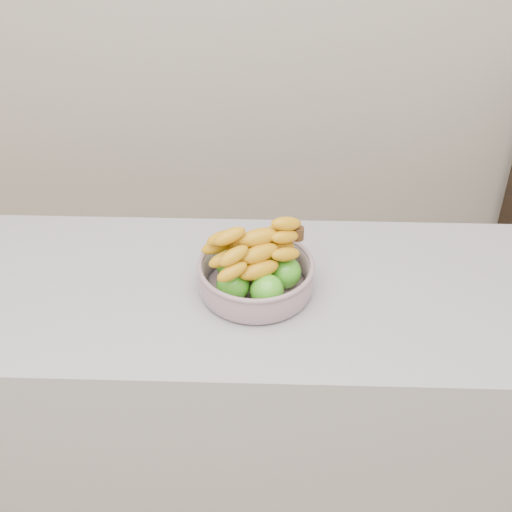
{
  "coord_description": "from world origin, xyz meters",
  "views": [
    {
      "loc": [
        0.2,
        -0.58,
        1.97
      ],
      "look_at": [
        0.16,
        0.73,
        1.0
      ],
      "focal_mm": 50.0,
      "sensor_mm": 36.0,
      "label": 1
    }
  ],
  "objects": [
    {
      "name": "room_shell",
      "position": [
        0.0,
        0.0,
        1.71
      ],
      "size": [
        4.05,
        4.05,
        2.73
      ],
      "color": "beige",
      "rests_on": "ground"
    },
    {
      "name": "counter",
      "position": [
        0.0,
        0.73,
        0.45
      ],
      "size": [
        2.0,
        0.6,
        0.9
      ],
      "primitive_type": "cube",
      "color": "#A3A2AB",
      "rests_on": "ground"
    },
    {
      "name": "fruit_bowl",
      "position": [
        0.16,
        0.73,
        0.95
      ],
      "size": [
        0.27,
        0.27,
        0.17
      ],
      "rotation": [
        0.0,
        0.0,
        0.41
      ],
      "color": "#A5B7C6",
      "rests_on": "counter"
    }
  ]
}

